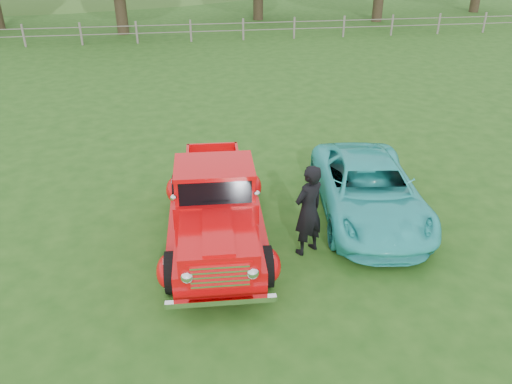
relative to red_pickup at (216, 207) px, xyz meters
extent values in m
plane|color=#1D4713|center=(0.34, -1.32, -0.80)|extent=(140.00, 140.00, 0.00)
ellipsoid|color=#305820|center=(-17.66, 56.68, -5.75)|extent=(84.00, 60.00, 18.00)
ellipsoid|color=#305820|center=(20.34, 60.68, -4.65)|extent=(72.00, 52.00, 14.00)
cube|color=slate|center=(0.34, 20.68, -0.25)|extent=(48.00, 0.04, 0.04)
cube|color=slate|center=(0.34, 20.68, 0.15)|extent=(48.00, 0.04, 0.04)
cylinder|color=black|center=(-0.91, -1.47, -0.42)|extent=(0.28, 0.77, 0.76)
cylinder|color=black|center=(0.75, -1.56, -0.42)|extent=(0.28, 0.77, 0.76)
cylinder|color=black|center=(-0.74, 1.63, -0.42)|extent=(0.28, 0.77, 0.76)
cylinder|color=black|center=(0.91, 1.54, -0.42)|extent=(0.28, 0.77, 0.76)
cube|color=#C60709|center=(0.00, 0.04, -0.22)|extent=(1.80, 4.69, 0.44)
ellipsoid|color=#C60709|center=(-0.98, -1.46, -0.38)|extent=(0.46, 0.77, 0.54)
ellipsoid|color=#C60709|center=(0.82, -1.56, -0.38)|extent=(0.46, 0.77, 0.54)
ellipsoid|color=#C60709|center=(-0.81, 1.63, -0.38)|extent=(0.46, 0.77, 0.54)
ellipsoid|color=#C60709|center=(0.98, 1.54, -0.38)|extent=(0.46, 0.77, 0.54)
cube|color=#C60709|center=(-0.08, -1.51, 0.17)|extent=(1.41, 1.67, 0.42)
cube|color=#C60709|center=(0.00, -0.06, 0.19)|extent=(1.67, 1.43, 0.44)
cube|color=black|center=(0.00, -0.06, 0.66)|extent=(1.50, 1.20, 0.50)
cube|color=#C60709|center=(0.00, -0.06, 0.94)|extent=(1.58, 1.30, 0.08)
cube|color=#C60709|center=(0.07, 1.39, 0.15)|extent=(1.28, 2.01, 0.45)
cube|color=white|center=(-0.13, -2.32, 0.05)|extent=(1.07, 0.16, 0.50)
cube|color=white|center=(-0.13, -2.42, -0.38)|extent=(1.81, 0.20, 0.10)
cube|color=white|center=(0.13, 2.45, -0.38)|extent=(1.71, 0.19, 0.10)
imported|color=#2EBAB7|center=(3.43, 0.53, -0.16)|extent=(2.69, 4.81, 1.27)
imported|color=black|center=(1.74, -0.66, 0.15)|extent=(0.82, 0.74, 1.89)
camera|label=1|loc=(-0.56, -8.72, 4.98)|focal=35.00mm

